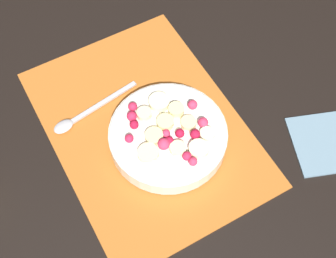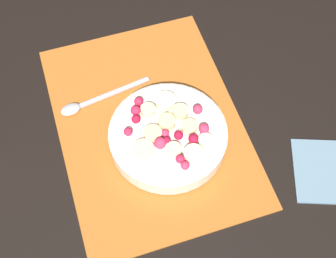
% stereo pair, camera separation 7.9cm
% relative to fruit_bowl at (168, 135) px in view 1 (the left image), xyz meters
% --- Properties ---
extents(ground_plane, '(3.00, 3.00, 0.00)m').
position_rel_fruit_bowl_xyz_m(ground_plane, '(0.05, 0.02, -0.03)').
color(ground_plane, black).
extents(placemat, '(0.45, 0.32, 0.01)m').
position_rel_fruit_bowl_xyz_m(placemat, '(0.05, 0.02, -0.02)').
color(placemat, '#B26023').
rests_on(placemat, ground_plane).
extents(fruit_bowl, '(0.20, 0.20, 0.05)m').
position_rel_fruit_bowl_xyz_m(fruit_bowl, '(0.00, 0.00, 0.00)').
color(fruit_bowl, silver).
rests_on(fruit_bowl, placemat).
extents(spoon, '(0.04, 0.18, 0.01)m').
position_rel_fruit_bowl_xyz_m(spoon, '(0.12, 0.11, -0.02)').
color(spoon, '#B2B2B7').
rests_on(spoon, placemat).
extents(napkin, '(0.16, 0.19, 0.01)m').
position_rel_fruit_bowl_xyz_m(napkin, '(-0.14, -0.26, -0.02)').
color(napkin, slate).
rests_on(napkin, ground_plane).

